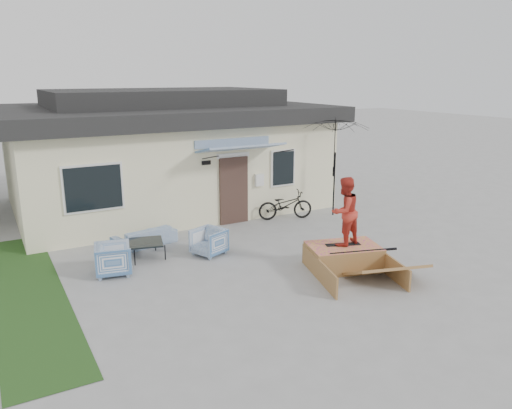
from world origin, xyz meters
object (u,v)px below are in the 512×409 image
loveseat (144,234)px  armchair_left (113,258)px  patio_umbrella (335,163)px  armchair_right (209,240)px  skate_ramp (343,257)px  skateboard (343,244)px  bicycle (285,202)px  coffee_table (145,250)px  skater (345,210)px

loveseat → armchair_left: 2.05m
armchair_left → patio_umbrella: bearing=-66.7°
armchair_left → patio_umbrella: size_ratio=0.37×
armchair_right → skate_ramp: (2.47, -2.41, -0.11)m
loveseat → skateboard: (3.72, -3.89, 0.25)m
loveseat → skate_ramp: 5.41m
loveseat → skateboard: loveseat is taller
patio_umbrella → bicycle: bearing=167.5°
patio_umbrella → skate_ramp: (-2.69, -3.86, -1.47)m
armchair_left → armchair_right: armchair_left is taller
coffee_table → bicycle: (5.01, 1.23, 0.35)m
bicycle → skateboard: bearing=-176.9°
coffee_table → patio_umbrella: bearing=7.4°
bicycle → skateboard: size_ratio=2.09×
skate_ramp → skateboard: 0.31m
skate_ramp → skater: bearing=90.0°
coffee_table → patio_umbrella: 6.90m
armchair_left → skate_ramp: 5.45m
coffee_table → bicycle: size_ratio=0.49×
armchair_right → coffee_table: bearing=-133.8°
loveseat → patio_umbrella: patio_umbrella is taller
coffee_table → bicycle: bearing=13.8°
bicycle → patio_umbrella: bearing=-85.7°
skateboard → skater: 0.85m
armchair_left → skateboard: armchair_left is taller
armchair_left → armchair_right: (2.47, 0.11, -0.03)m
loveseat → patio_umbrella: size_ratio=0.78×
armchair_right → bicycle: size_ratio=0.43×
bicycle → skater: (-1.02, -4.17, 0.87)m
armchair_left → coffee_table: bearing=-42.5°
loveseat → armchair_left: (-1.23, -1.64, 0.07)m
skate_ramp → armchair_left: bearing=171.2°
patio_umbrella → skate_ramp: bearing=-124.9°
coffee_table → patio_umbrella: (6.67, 0.86, 1.53)m
loveseat → bicycle: 4.75m
patio_umbrella → armchair_right: bearing=-164.4°
patio_umbrella → skate_ramp: patio_umbrella is taller
skater → skateboard: bearing=-100.3°
armchair_right → skateboard: armchair_right is taller
loveseat → armchair_left: armchair_left is taller
skateboard → skate_ramp: bearing=-86.4°
armchair_right → skateboard: (2.48, -2.36, 0.20)m
coffee_table → patio_umbrella: size_ratio=0.39×
armchair_right → skate_ramp: bearing=23.0°
loveseat → skater: bearing=121.8°
patio_umbrella → skateboard: bearing=-125.1°
skater → patio_umbrella: bearing=-135.5°
skate_ramp → skateboard: (0.02, 0.05, 0.30)m
armchair_right → bicycle: bearing=94.7°
armchair_right → skateboard: bearing=23.8°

